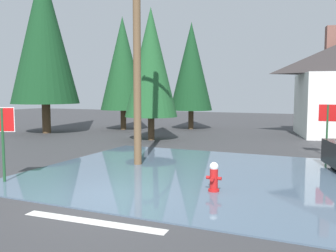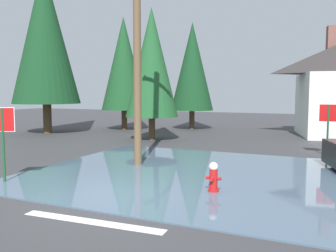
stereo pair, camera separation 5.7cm
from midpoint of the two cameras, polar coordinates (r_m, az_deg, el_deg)
The scene contains 11 objects.
ground_plane at distance 9.55m, azimuth -9.13°, elevation -11.45°, with size 80.00×80.00×0.10m, color #38383A.
flood_puddle at distance 12.18m, azimuth 2.97°, elevation -7.37°, with size 10.09×9.01×0.04m, color #4C6075.
lane_stop_bar at distance 7.99m, azimuth -11.94°, elevation -14.47°, with size 3.30×0.30×0.01m, color silver.
stop_sign_near at distance 11.76m, azimuth -24.64°, elevation -0.47°, with size 0.65×0.35×2.25m.
fire_hydrant at distance 9.92m, azimuth 7.03°, elevation -8.04°, with size 0.42×0.36×0.83m.
utility_pole at distance 13.54m, azimuth -5.04°, elevation 15.62°, with size 1.60×0.28×9.88m.
stop_sign_far at distance 16.67m, azimuth 23.62°, elevation 1.01°, with size 0.75×0.09×2.20m.
pine_tree_tall_left at distance 26.51m, azimuth -7.17°, elevation 9.68°, with size 3.22×3.22×8.04m.
pine_tree_mid_left at distance 25.53m, azimuth -18.95°, elevation 13.39°, with size 4.35×4.35×10.89m.
pine_tree_short_left at distance 20.52m, azimuth -2.77°, elevation 9.89°, with size 2.95×2.95×7.37m.
pine_tree_far_center at distance 26.76m, azimuth 3.60°, elevation 9.26°, with size 3.09×3.09×7.72m.
Camera 1 is at (4.97, -7.67, 2.69)m, focal length 38.90 mm.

